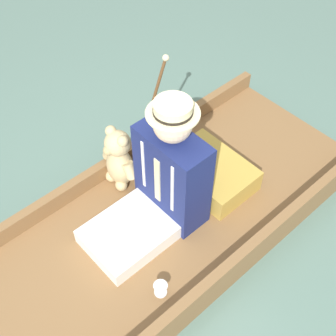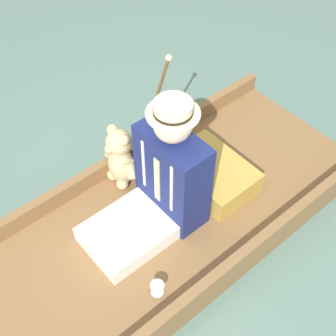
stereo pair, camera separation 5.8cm
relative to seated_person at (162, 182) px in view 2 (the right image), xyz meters
name	(u,v)px [view 2 (the right image)]	position (x,y,z in m)	size (l,w,h in m)	color
ground_plane	(153,237)	(-0.03, 0.11, -0.46)	(16.00, 16.00, 0.00)	slate
punt_boat	(153,231)	(-0.03, 0.11, -0.38)	(1.14, 2.96, 0.26)	brown
seat_cushion	(212,173)	(0.00, -0.43, -0.24)	(0.56, 0.39, 0.17)	#B7933D
seated_person	(162,182)	(0.00, 0.00, 0.00)	(0.46, 0.75, 0.89)	white
teddy_bear	(120,158)	(0.40, 0.02, -0.11)	(0.33, 0.19, 0.47)	tan
wine_glass	(157,287)	(-0.39, 0.37, -0.27)	(0.08, 0.08, 0.08)	silver
walking_cane	(154,105)	(0.44, -0.30, 0.13)	(0.04, 0.34, 0.79)	brown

